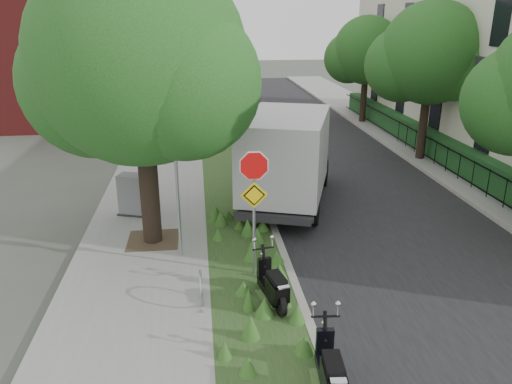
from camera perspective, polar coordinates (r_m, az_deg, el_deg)
The scene contains 20 objects.
ground at distance 12.14m, azimuth 6.81°, elevation -10.67°, with size 120.00×120.00×0.00m, color #4C5147.
sidewalk_near at distance 21.10m, azimuth -10.88°, elevation 2.72°, with size 3.50×60.00×0.12m, color gray.
verge at distance 21.07m, azimuth -3.40°, elevation 3.03°, with size 2.00×60.00×0.12m, color #263F1B.
kerb_near at distance 21.14m, azimuth -0.69°, elevation 3.13°, with size 0.20×60.00×0.13m, color #9E9991.
road at distance 21.79m, azimuth 8.51°, elevation 3.26°, with size 7.00×60.00×0.01m, color black.
kerb_far at distance 22.93m, azimuth 17.01°, elevation 3.59°, with size 0.20×60.00×0.13m, color #9E9991.
footpath_far at distance 23.66m, azimuth 20.80°, elevation 3.63°, with size 3.20×60.00×0.12m, color gray.
street_tree_main at distance 13.16m, azimuth -13.44°, elevation 13.51°, with size 6.21×5.54×7.66m.
bare_post at distance 12.61m, azimuth -9.01°, elevation 1.03°, with size 0.08×0.08×4.00m.
bike_hoop at distance 11.08m, azimuth -6.32°, elevation -10.86°, with size 0.06×0.78×0.77m.
sign_assembly at distance 11.45m, azimuth -0.22°, elevation 0.42°, with size 0.94×0.08×3.22m.
fence_far at distance 23.07m, azimuth 18.76°, elevation 5.05°, with size 0.04×24.00×1.00m.
hedge_far at distance 23.37m, azimuth 20.32°, elevation 5.05°, with size 1.00×24.00×1.10m, color #16401A.
brick_building at distance 32.93m, azimuth -19.50°, elevation 15.38°, with size 9.40×10.40×8.30m.
far_tree_b at distance 22.41m, azimuth 19.15°, elevation 14.25°, with size 4.83×4.31×6.56m.
far_tree_c at distance 29.85m, azimuth 12.42°, elevation 15.18°, with size 4.37×3.89×5.93m.
scooter_near at distance 10.97m, azimuth 2.07°, elevation -11.03°, with size 0.56×1.66×0.80m.
scooter_far at distance 8.81m, azimuth 8.55°, elevation -20.01°, with size 0.43×1.70×0.81m.
box_truck at distance 16.52m, azimuth 3.67°, elevation 4.41°, with size 4.04×6.37×2.70m.
utility_cabinet at distance 16.11m, azimuth -13.79°, elevation -0.34°, with size 1.12×0.92×1.29m.
Camera 1 is at (-2.62, -10.15, 6.12)m, focal length 35.00 mm.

